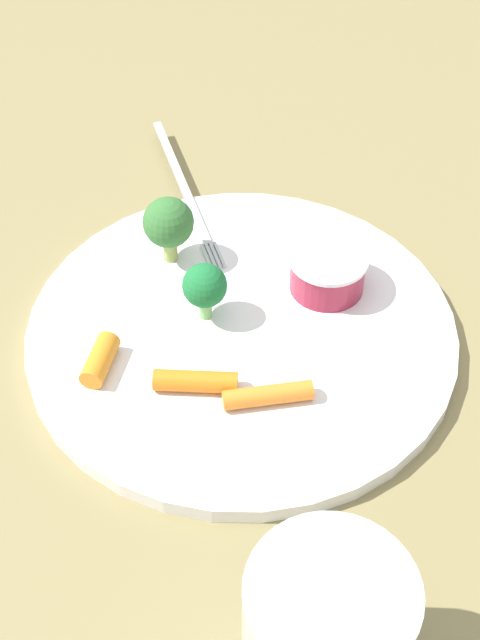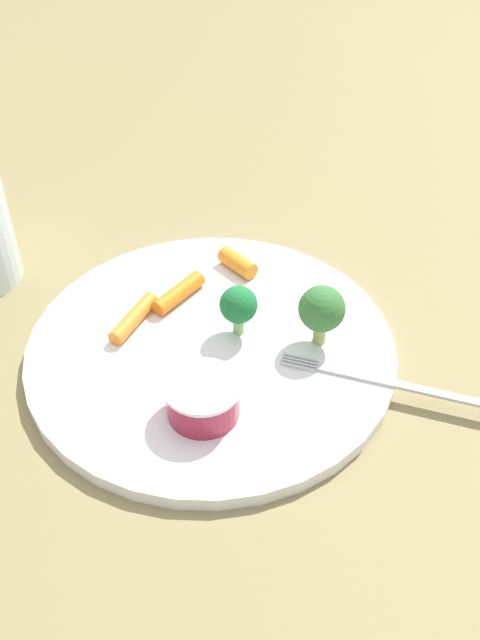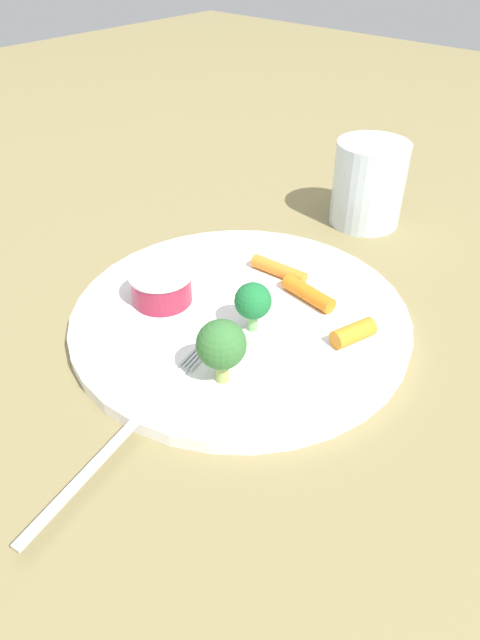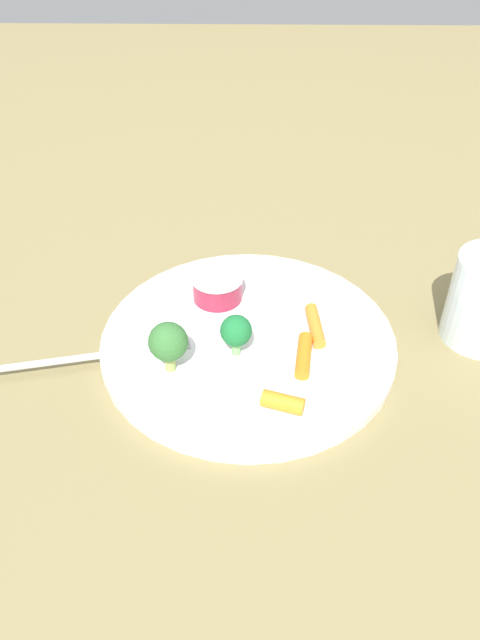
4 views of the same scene
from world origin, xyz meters
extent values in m
plane|color=olive|center=(0.00, 0.00, 0.00)|extent=(2.40, 2.40, 0.00)
cylinder|color=white|center=(0.00, 0.00, 0.01)|extent=(0.30, 0.30, 0.01)
cylinder|color=maroon|center=(0.06, 0.03, 0.02)|extent=(0.05, 0.05, 0.03)
cylinder|color=silver|center=(0.06, 0.03, 0.04)|extent=(0.06, 0.06, 0.00)
cylinder|color=#99AF58|center=(-0.05, 0.07, 0.02)|extent=(0.01, 0.01, 0.02)
sphere|color=#377034|center=(-0.05, 0.07, 0.05)|extent=(0.04, 0.04, 0.04)
cylinder|color=#7FC670|center=(-0.02, 0.01, 0.02)|extent=(0.01, 0.01, 0.02)
sphere|color=#1D7036|center=(-0.02, 0.01, 0.04)|extent=(0.03, 0.03, 0.03)
cylinder|color=orange|center=(-0.10, -0.03, 0.02)|extent=(0.03, 0.04, 0.02)
cylinder|color=orange|center=(-0.03, -0.05, 0.02)|extent=(0.06, 0.02, 0.01)
cylinder|color=orange|center=(0.01, -0.07, 0.02)|extent=(0.06, 0.02, 0.01)
cube|color=silver|center=(-0.04, 0.17, 0.01)|extent=(0.04, 0.17, 0.00)
cube|color=silver|center=(-0.01, 0.07, 0.01)|extent=(0.01, 0.03, 0.00)
cube|color=silver|center=(-0.01, 0.07, 0.01)|extent=(0.01, 0.03, 0.00)
cube|color=silver|center=(-0.02, 0.07, 0.01)|extent=(0.01, 0.03, 0.00)
cube|color=silver|center=(-0.02, 0.07, 0.01)|extent=(0.01, 0.03, 0.00)
camera|label=1|loc=(-0.03, -0.42, 0.45)|focal=49.30mm
camera|label=2|loc=(0.35, 0.23, 0.41)|focal=40.70mm
camera|label=3|loc=(-0.26, 0.29, 0.30)|focal=30.91mm
camera|label=4|loc=(-0.46, 0.00, 0.42)|focal=34.49mm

